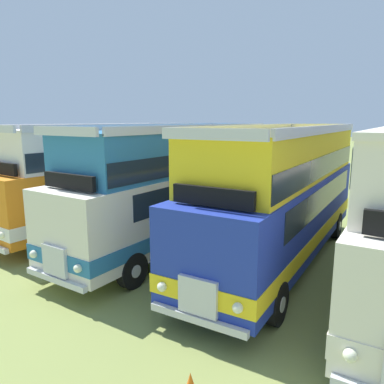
{
  "coord_description": "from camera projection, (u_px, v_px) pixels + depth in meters",
  "views": [
    {
      "loc": [
        -3.62,
        -11.1,
        4.68
      ],
      "look_at": [
        -11.86,
        0.97,
        1.82
      ],
      "focal_mm": 34.6,
      "sensor_mm": 36.0,
      "label": 1
    }
  ],
  "objects": [
    {
      "name": "bus_second_in_row",
      "position": [
        177.0,
        183.0,
        13.81
      ],
      "size": [
        2.76,
        10.85,
        4.52
      ],
      "color": "silver",
      "rests_on": "ground"
    },
    {
      "name": "bus_first_in_row",
      "position": [
        109.0,
        174.0,
        16.15
      ],
      "size": [
        2.83,
        10.43,
        4.52
      ],
      "color": "orange",
      "rests_on": "ground"
    },
    {
      "name": "bus_third_in_row",
      "position": [
        283.0,
        192.0,
        12.08
      ],
      "size": [
        3.18,
        11.13,
        4.52
      ],
      "color": "#1E339E",
      "rests_on": "ground"
    }
  ]
}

